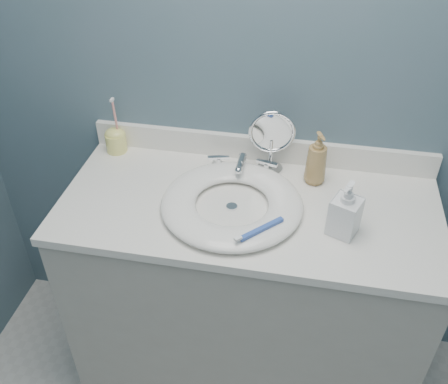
% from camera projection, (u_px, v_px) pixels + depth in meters
% --- Properties ---
extents(back_wall, '(2.20, 0.02, 2.40)m').
position_uv_depth(back_wall, '(264.00, 75.00, 1.62)').
color(back_wall, '#49646E').
rests_on(back_wall, ground).
extents(vanity_cabinet, '(1.20, 0.55, 0.85)m').
position_uv_depth(vanity_cabinet, '(245.00, 297.00, 1.88)').
color(vanity_cabinet, '#B5B0A5').
rests_on(vanity_cabinet, ground).
extents(countertop, '(1.22, 0.57, 0.03)m').
position_uv_depth(countertop, '(249.00, 207.00, 1.61)').
color(countertop, white).
rests_on(countertop, vanity_cabinet).
extents(backsplash, '(1.22, 0.02, 0.09)m').
position_uv_depth(backsplash, '(260.00, 148.00, 1.78)').
color(backsplash, white).
rests_on(backsplash, countertop).
extents(basin, '(0.45, 0.45, 0.04)m').
position_uv_depth(basin, '(232.00, 203.00, 1.57)').
color(basin, white).
rests_on(basin, countertop).
extents(drain, '(0.04, 0.04, 0.01)m').
position_uv_depth(drain, '(232.00, 207.00, 1.58)').
color(drain, silver).
rests_on(drain, countertop).
extents(faucet, '(0.25, 0.13, 0.07)m').
position_uv_depth(faucet, '(242.00, 166.00, 1.72)').
color(faucet, silver).
rests_on(faucet, countertop).
extents(makeup_mirror, '(0.16, 0.09, 0.23)m').
position_uv_depth(makeup_mirror, '(272.00, 139.00, 1.67)').
color(makeup_mirror, silver).
rests_on(makeup_mirror, countertop).
extents(soap_bottle_amber, '(0.10, 0.10, 0.19)m').
position_uv_depth(soap_bottle_amber, '(317.00, 158.00, 1.64)').
color(soap_bottle_amber, '#A07E48').
rests_on(soap_bottle_amber, countertop).
extents(soap_bottle_clear, '(0.11, 0.11, 0.18)m').
position_uv_depth(soap_bottle_clear, '(346.00, 208.00, 1.44)').
color(soap_bottle_clear, white).
rests_on(soap_bottle_clear, countertop).
extents(toothbrush_holder, '(0.08, 0.08, 0.22)m').
position_uv_depth(toothbrush_holder, '(116.00, 139.00, 1.82)').
color(toothbrush_holder, '#EDE976').
rests_on(toothbrush_holder, countertop).
extents(toothbrush_lying, '(0.13, 0.13, 0.02)m').
position_uv_depth(toothbrush_lying, '(260.00, 230.00, 1.44)').
color(toothbrush_lying, '#3154B0').
rests_on(toothbrush_lying, basin).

